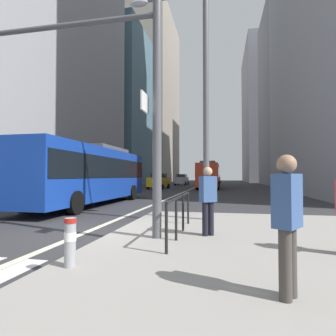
{
  "coord_description": "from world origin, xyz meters",
  "views": [
    {
      "loc": [
        3.85,
        -7.09,
        1.62
      ],
      "look_at": [
        -3.45,
        29.26,
        2.71
      ],
      "focal_mm": 29.19,
      "sensor_mm": 36.0,
      "label": 1
    }
  ],
  "objects_px": {
    "city_bus_red_receding": "(209,174)",
    "car_receding_far": "(212,180)",
    "car_oncoming_mid": "(182,180)",
    "pedestrian_waiting": "(287,218)",
    "traffic_signal_gantry": "(79,79)",
    "pedestrian_far": "(208,197)",
    "car_receding_near": "(216,179)",
    "bollard_left": "(70,239)",
    "car_oncoming_far": "(159,181)",
    "city_bus_blue_oncoming": "(91,172)",
    "sedan_white_oncoming": "(17,187)",
    "street_lamp_post": "(206,69)"
  },
  "relations": [
    {
      "from": "car_oncoming_mid",
      "to": "pedestrian_waiting",
      "type": "height_order",
      "value": "car_oncoming_mid"
    },
    {
      "from": "car_oncoming_mid",
      "to": "car_receding_near",
      "type": "distance_m",
      "value": 17.35
    },
    {
      "from": "city_bus_blue_oncoming",
      "to": "bollard_left",
      "type": "relative_size",
      "value": 14.46
    },
    {
      "from": "city_bus_blue_oncoming",
      "to": "traffic_signal_gantry",
      "type": "distance_m",
      "value": 8.87
    },
    {
      "from": "city_bus_blue_oncoming",
      "to": "car_receding_near",
      "type": "height_order",
      "value": "city_bus_blue_oncoming"
    },
    {
      "from": "car_oncoming_far",
      "to": "pedestrian_waiting",
      "type": "distance_m",
      "value": 31.14
    },
    {
      "from": "traffic_signal_gantry",
      "to": "pedestrian_waiting",
      "type": "relative_size",
      "value": 3.57
    },
    {
      "from": "city_bus_blue_oncoming",
      "to": "traffic_signal_gantry",
      "type": "relative_size",
      "value": 1.84
    },
    {
      "from": "city_bus_blue_oncoming",
      "to": "car_oncoming_mid",
      "type": "height_order",
      "value": "city_bus_blue_oncoming"
    },
    {
      "from": "traffic_signal_gantry",
      "to": "city_bus_blue_oncoming",
      "type": "bearing_deg",
      "value": 115.09
    },
    {
      "from": "sedan_white_oncoming",
      "to": "city_bus_red_receding",
      "type": "xyz_separation_m",
      "value": [
        9.56,
        22.02,
        0.85
      ]
    },
    {
      "from": "car_receding_near",
      "to": "bollard_left",
      "type": "distance_m",
      "value": 60.31
    },
    {
      "from": "city_bus_blue_oncoming",
      "to": "pedestrian_waiting",
      "type": "bearing_deg",
      "value": -52.91
    },
    {
      "from": "city_bus_red_receding",
      "to": "traffic_signal_gantry",
      "type": "bearing_deg",
      "value": -93.62
    },
    {
      "from": "city_bus_blue_oncoming",
      "to": "car_receding_far",
      "type": "xyz_separation_m",
      "value": [
        5.42,
        32.91,
        -0.85
      ]
    },
    {
      "from": "city_bus_blue_oncoming",
      "to": "street_lamp_post",
      "type": "height_order",
      "value": "street_lamp_post"
    },
    {
      "from": "car_oncoming_mid",
      "to": "car_receding_far",
      "type": "relative_size",
      "value": 1.04
    },
    {
      "from": "traffic_signal_gantry",
      "to": "pedestrian_far",
      "type": "relative_size",
      "value": 3.65
    },
    {
      "from": "car_oncoming_far",
      "to": "traffic_signal_gantry",
      "type": "height_order",
      "value": "traffic_signal_gantry"
    },
    {
      "from": "city_bus_blue_oncoming",
      "to": "pedestrian_waiting",
      "type": "relative_size",
      "value": 6.58
    },
    {
      "from": "city_bus_red_receding",
      "to": "pedestrian_waiting",
      "type": "distance_m",
      "value": 31.94
    },
    {
      "from": "traffic_signal_gantry",
      "to": "pedestrian_far",
      "type": "bearing_deg",
      "value": 8.69
    },
    {
      "from": "city_bus_blue_oncoming",
      "to": "sedan_white_oncoming",
      "type": "xyz_separation_m",
      "value": [
        -4.09,
        -0.76,
        -0.85
      ]
    },
    {
      "from": "city_bus_blue_oncoming",
      "to": "car_oncoming_far",
      "type": "xyz_separation_m",
      "value": [
        -0.7,
        19.33,
        -0.85
      ]
    },
    {
      "from": "car_receding_far",
      "to": "pedestrian_waiting",
      "type": "distance_m",
      "value": 43.56
    },
    {
      "from": "car_receding_near",
      "to": "bollard_left",
      "type": "relative_size",
      "value": 5.94
    },
    {
      "from": "city_bus_red_receding",
      "to": "car_receding_far",
      "type": "distance_m",
      "value": 11.68
    },
    {
      "from": "car_oncoming_mid",
      "to": "traffic_signal_gantry",
      "type": "bearing_deg",
      "value": -85.14
    },
    {
      "from": "car_oncoming_mid",
      "to": "car_oncoming_far",
      "type": "height_order",
      "value": "same"
    },
    {
      "from": "sedan_white_oncoming",
      "to": "car_oncoming_mid",
      "type": "distance_m",
      "value": 34.85
    },
    {
      "from": "car_oncoming_far",
      "to": "pedestrian_far",
      "type": "distance_m",
      "value": 27.65
    },
    {
      "from": "sedan_white_oncoming",
      "to": "car_receding_far",
      "type": "xyz_separation_m",
      "value": [
        9.51,
        33.67,
        -0.0
      ]
    },
    {
      "from": "bollard_left",
      "to": "pedestrian_far",
      "type": "height_order",
      "value": "pedestrian_far"
    },
    {
      "from": "car_receding_far",
      "to": "pedestrian_far",
      "type": "height_order",
      "value": "car_receding_far"
    },
    {
      "from": "car_oncoming_far",
      "to": "pedestrian_far",
      "type": "bearing_deg",
      "value": -74.12
    },
    {
      "from": "street_lamp_post",
      "to": "sedan_white_oncoming",
      "type": "bearing_deg",
      "value": 159.69
    },
    {
      "from": "car_oncoming_far",
      "to": "street_lamp_post",
      "type": "xyz_separation_m",
      "value": [
        7.38,
        -24.08,
        4.29
      ]
    },
    {
      "from": "car_oncoming_far",
      "to": "city_bus_blue_oncoming",
      "type": "bearing_deg",
      "value": -87.94
    },
    {
      "from": "traffic_signal_gantry",
      "to": "car_receding_far",
      "type": "bearing_deg",
      "value": 87.49
    },
    {
      "from": "car_receding_near",
      "to": "street_lamp_post",
      "type": "height_order",
      "value": "street_lamp_post"
    },
    {
      "from": "city_bus_red_receding",
      "to": "car_oncoming_far",
      "type": "xyz_separation_m",
      "value": [
        -6.17,
        -1.93,
        -0.84
      ]
    },
    {
      "from": "street_lamp_post",
      "to": "bollard_left",
      "type": "relative_size",
      "value": 10.18
    },
    {
      "from": "car_receding_near",
      "to": "pedestrian_far",
      "type": "height_order",
      "value": "car_receding_near"
    },
    {
      "from": "car_oncoming_far",
      "to": "bollard_left",
      "type": "bearing_deg",
      "value": -79.4
    },
    {
      "from": "car_receding_near",
      "to": "bollard_left",
      "type": "xyz_separation_m",
      "value": [
        -0.9,
        -60.3,
        -0.4
      ]
    },
    {
      "from": "city_bus_blue_oncoming",
      "to": "sedan_white_oncoming",
      "type": "relative_size",
      "value": 2.6
    },
    {
      "from": "pedestrian_waiting",
      "to": "city_bus_red_receding",
      "type": "bearing_deg",
      "value": 94.53
    },
    {
      "from": "city_bus_red_receding",
      "to": "car_oncoming_far",
      "type": "relative_size",
      "value": 2.36
    },
    {
      "from": "city_bus_red_receding",
      "to": "sedan_white_oncoming",
      "type": "bearing_deg",
      "value": -113.47
    },
    {
      "from": "city_bus_red_receding",
      "to": "car_receding_far",
      "type": "xyz_separation_m",
      "value": [
        -0.05,
        11.65,
        -0.85
      ]
    }
  ]
}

